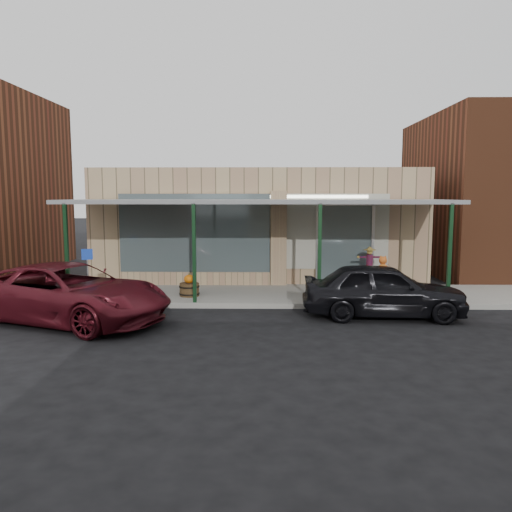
{
  "coord_description": "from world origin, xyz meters",
  "views": [
    {
      "loc": [
        0.26,
        -12.06,
        3.23
      ],
      "look_at": [
        -0.03,
        2.6,
        1.46
      ],
      "focal_mm": 35.0,
      "sensor_mm": 36.0,
      "label": 1
    }
  ],
  "objects_px": {
    "parked_sedan": "(383,290)",
    "handicap_sign": "(88,267)",
    "car_maroon": "(68,293)",
    "barrel_scarecrow": "(369,274)",
    "barrel_pumpkin": "(189,288)"
  },
  "relations": [
    {
      "from": "car_maroon",
      "to": "parked_sedan",
      "type": "bearing_deg",
      "value": -64.27
    },
    {
      "from": "barrel_scarecrow",
      "to": "handicap_sign",
      "type": "bearing_deg",
      "value": -157.03
    },
    {
      "from": "parked_sedan",
      "to": "handicap_sign",
      "type": "bearing_deg",
      "value": 84.21
    },
    {
      "from": "barrel_scarecrow",
      "to": "barrel_pumpkin",
      "type": "bearing_deg",
      "value": -156.55
    },
    {
      "from": "barrel_scarecrow",
      "to": "handicap_sign",
      "type": "xyz_separation_m",
      "value": [
        -8.73,
        -2.15,
        0.51
      ]
    },
    {
      "from": "barrel_pumpkin",
      "to": "parked_sedan",
      "type": "bearing_deg",
      "value": -19.33
    },
    {
      "from": "handicap_sign",
      "to": "barrel_pumpkin",
      "type": "bearing_deg",
      "value": -6.09
    },
    {
      "from": "barrel_scarecrow",
      "to": "car_maroon",
      "type": "distance_m",
      "value": 9.5
    },
    {
      "from": "parked_sedan",
      "to": "car_maroon",
      "type": "distance_m",
      "value": 8.25
    },
    {
      "from": "parked_sedan",
      "to": "car_maroon",
      "type": "xyz_separation_m",
      "value": [
        -8.22,
        -0.73,
        0.02
      ]
    },
    {
      "from": "barrel_scarecrow",
      "to": "car_maroon",
      "type": "xyz_separation_m",
      "value": [
        -8.55,
        -4.14,
        0.13
      ]
    },
    {
      "from": "parked_sedan",
      "to": "car_maroon",
      "type": "height_order",
      "value": "parked_sedan"
    },
    {
      "from": "parked_sedan",
      "to": "barrel_pumpkin",
      "type": "bearing_deg",
      "value": 73.48
    },
    {
      "from": "car_maroon",
      "to": "barrel_pumpkin",
      "type": "bearing_deg",
      "value": -24.94
    },
    {
      "from": "barrel_scarecrow",
      "to": "handicap_sign",
      "type": "distance_m",
      "value": 9.01
    }
  ]
}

